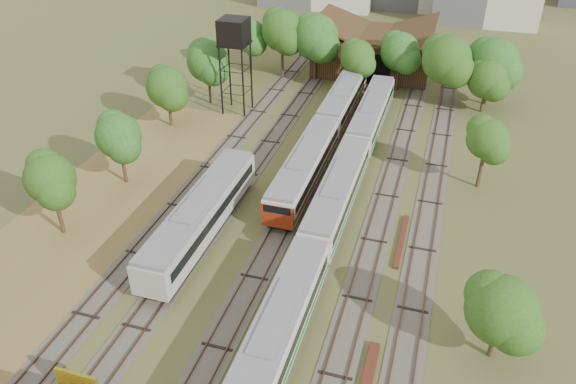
% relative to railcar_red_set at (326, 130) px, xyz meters
% --- Properties ---
extents(dry_grass_patch, '(14.00, 60.00, 0.04)m').
position_rel_railcar_red_set_xyz_m(dry_grass_patch, '(-16.00, -25.40, -1.85)').
color(dry_grass_patch, brown).
rests_on(dry_grass_patch, ground).
extents(tracks, '(24.60, 80.00, 0.19)m').
position_rel_railcar_red_set_xyz_m(tracks, '(1.33, -8.40, -1.83)').
color(tracks, '#4C473D').
rests_on(tracks, ground).
extents(railcar_red_set, '(2.86, 34.58, 3.54)m').
position_rel_railcar_red_set_xyz_m(railcar_red_set, '(0.00, 0.00, 0.00)').
color(railcar_red_set, black).
rests_on(railcar_red_set, ground).
extents(railcar_green_set, '(2.81, 52.08, 3.46)m').
position_rel_railcar_red_set_xyz_m(railcar_green_set, '(4.00, -12.21, -0.04)').
color(railcar_green_set, black).
rests_on(railcar_green_set, ground).
extents(railcar_rear, '(2.96, 16.08, 3.66)m').
position_rel_railcar_red_set_xyz_m(railcar_rear, '(0.00, 27.25, 0.06)').
color(railcar_rear, black).
rests_on(railcar_rear, ground).
extents(old_grey_coach, '(2.98, 18.00, 3.68)m').
position_rel_railcar_red_set_xyz_m(old_grey_coach, '(-6.00, -19.08, 0.14)').
color(old_grey_coach, black).
rests_on(old_grey_coach, ground).
extents(water_tower, '(3.27, 3.27, 11.29)m').
position_rel_railcar_red_set_xyz_m(water_tower, '(-12.51, 5.72, 7.65)').
color(water_tower, black).
rests_on(water_tower, ground).
extents(rail_pile_far, '(0.46, 7.37, 0.24)m').
position_rel_railcar_red_set_xyz_m(rail_pile_far, '(10.20, -15.09, -1.75)').
color(rail_pile_far, '#592619').
rests_on(rail_pile_far, ground).
extents(maintenance_shed, '(16.45, 11.55, 7.58)m').
position_rel_railcar_red_set_xyz_m(maintenance_shed, '(1.00, 24.58, 1.04)').
color(maintenance_shed, '#352013').
rests_on(maintenance_shed, ground).
extents(tree_band_left, '(8.04, 51.62, 8.33)m').
position_rel_railcar_red_set_xyz_m(tree_band_left, '(-18.13, -14.90, 3.47)').
color(tree_band_left, '#382616').
rests_on(tree_band_left, ground).
extents(tree_band_far, '(37.48, 9.74, 9.35)m').
position_rel_railcar_red_set_xyz_m(tree_band_far, '(1.71, 17.28, 3.81)').
color(tree_band_far, '#382616').
rests_on(tree_band_far, ground).
extents(tree_band_right, '(5.65, 44.48, 7.03)m').
position_rel_railcar_red_set_xyz_m(tree_band_right, '(16.57, -4.32, 2.43)').
color(tree_band_right, '#382616').
rests_on(tree_band_right, ground).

